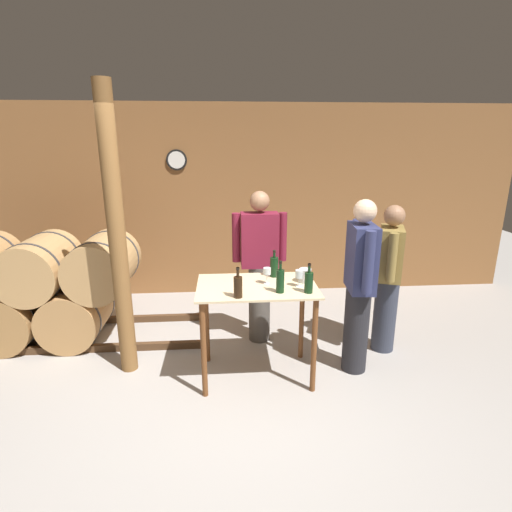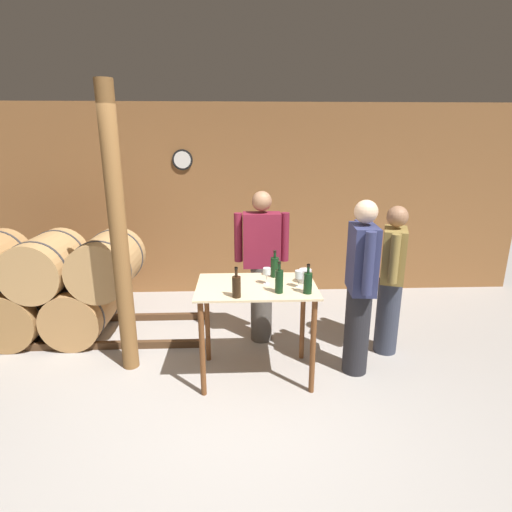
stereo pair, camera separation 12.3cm
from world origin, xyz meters
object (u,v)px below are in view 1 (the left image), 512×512
wine_bottle_far_left (238,286)px  wine_bottle_center (280,280)px  wine_glass_near_left (267,272)px  person_visitor_bearded (359,284)px  person_visitor_with_scarf (388,277)px  person_host (259,264)px  wooden_post (117,238)px  wine_bottle_left (274,266)px  wine_bottle_right (309,282)px  wine_glass_near_center (299,275)px  ice_bucket (305,275)px

wine_bottle_far_left → wine_bottle_center: size_ratio=0.93×
wine_bottle_center → wine_glass_near_left: 0.24m
wine_bottle_center → person_visitor_bearded: bearing=15.7°
person_visitor_with_scarf → wine_bottle_center: bearing=-154.1°
person_host → person_visitor_bearded: person_visitor_bearded is taller
wooden_post → wine_bottle_left: size_ratio=10.23×
wine_bottle_far_left → wine_bottle_center: bearing=13.4°
wine_bottle_far_left → wine_bottle_right: bearing=6.0°
wine_bottle_far_left → person_host: size_ratio=0.16×
wine_glass_near_left → wine_glass_near_center: bearing=-17.9°
person_visitor_with_scarf → person_visitor_bearded: bearing=-139.6°
wine_bottle_center → wine_glass_near_center: size_ratio=1.84×
wine_bottle_center → wine_bottle_right: bearing=-5.3°
wooden_post → wine_glass_near_center: 1.69m
wine_glass_near_left → wine_glass_near_center: same height
wooden_post → wine_bottle_left: 1.48m
wooden_post → wine_glass_near_center: wooden_post is taller
wine_bottle_far_left → person_host: person_host is taller
wine_glass_near_center → person_visitor_bearded: (0.60, 0.09, -0.14)m
person_visitor_bearded → wine_glass_near_center: bearing=-171.6°
person_host → person_visitor_bearded: (0.89, -0.70, 0.00)m
wine_bottle_left → wine_glass_near_left: wine_bottle_left is taller
wine_bottle_far_left → wine_bottle_right: 0.62m
wine_bottle_left → person_visitor_bearded: size_ratio=0.16×
person_visitor_with_scarf → ice_bucket: bearing=-160.0°
wine_bottle_far_left → wine_bottle_right: wine_bottle_far_left is taller
person_visitor_bearded → person_host: bearing=141.6°
wine_bottle_far_left → person_visitor_bearded: person_visitor_bearded is taller
wine_glass_near_center → person_visitor_bearded: size_ratio=0.09×
wine_bottle_far_left → wine_glass_near_left: (0.28, 0.31, 0.02)m
wine_glass_near_left → person_visitor_with_scarf: 1.38m
wine_bottle_right → person_host: size_ratio=0.16×
person_visitor_bearded → person_visitor_with_scarf: bearing=40.4°
person_visitor_with_scarf → wooden_post: bearing=-175.8°
wooden_post → person_visitor_with_scarf: 2.73m
wine_glass_near_center → person_visitor_with_scarf: 1.15m
wine_bottle_center → person_visitor_with_scarf: size_ratio=0.18×
wine_glass_near_center → person_host: size_ratio=0.09×
wine_bottle_left → person_host: (-0.10, 0.50, -0.13)m
wine_glass_near_left → wine_bottle_right: bearing=-36.2°
wine_bottle_center → wine_glass_near_center: bearing=35.2°
wooden_post → wine_glass_near_center: (1.64, -0.26, -0.31)m
wine_bottle_far_left → wine_glass_near_center: size_ratio=1.72×
wine_bottle_left → person_visitor_bearded: 0.82m
wooden_post → wine_glass_near_left: size_ratio=17.58×
wine_bottle_left → wine_glass_near_center: 0.35m
wine_bottle_center → person_host: bearing=96.3°
wine_glass_near_left → wine_glass_near_center: size_ratio=0.99×
wine_bottle_right → wine_glass_near_center: wine_bottle_right is taller
wooden_post → wine_bottle_center: wooden_post is taller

